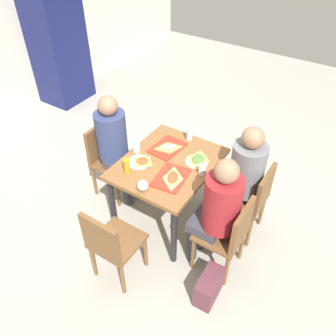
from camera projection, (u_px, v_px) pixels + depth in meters
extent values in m
cube|color=#9E998E|center=(168.00, 216.00, 3.84)|extent=(10.00, 10.00, 0.02)
cube|color=brown|center=(168.00, 164.00, 3.35)|extent=(1.04, 0.84, 0.04)
cylinder|color=black|center=(174.00, 236.00, 3.15)|extent=(0.06, 0.06, 0.72)
cylinder|color=black|center=(219.00, 179.00, 3.74)|extent=(0.06, 0.06, 0.72)
cylinder|color=black|center=(113.00, 205.00, 3.45)|extent=(0.06, 0.06, 0.72)
cylinder|color=black|center=(163.00, 157.00, 4.04)|extent=(0.06, 0.06, 0.72)
cube|color=brown|center=(220.00, 233.00, 3.09)|extent=(0.40, 0.40, 0.03)
cube|color=brown|center=(242.00, 226.00, 2.87)|extent=(0.38, 0.04, 0.40)
cylinder|color=brown|center=(193.00, 253.00, 3.19)|extent=(0.04, 0.04, 0.42)
cylinder|color=brown|center=(210.00, 229.00, 3.41)|extent=(0.04, 0.04, 0.42)
cylinder|color=brown|center=(226.00, 271.00, 3.05)|extent=(0.04, 0.04, 0.42)
cylinder|color=brown|center=(242.00, 244.00, 3.27)|extent=(0.04, 0.04, 0.42)
cube|color=brown|center=(243.00, 198.00, 3.42)|extent=(0.40, 0.40, 0.03)
cube|color=brown|center=(265.00, 190.00, 3.21)|extent=(0.38, 0.04, 0.40)
cylinder|color=brown|center=(218.00, 217.00, 3.53)|extent=(0.04, 0.04, 0.42)
cylinder|color=brown|center=(232.00, 197.00, 3.74)|extent=(0.04, 0.04, 0.42)
cylinder|color=brown|center=(249.00, 232.00, 3.38)|extent=(0.04, 0.04, 0.42)
cylinder|color=brown|center=(262.00, 210.00, 3.60)|extent=(0.04, 0.04, 0.42)
cube|color=brown|center=(114.00, 162.00, 3.85)|extent=(0.40, 0.40, 0.03)
cube|color=brown|center=(99.00, 142.00, 3.78)|extent=(0.38, 0.04, 0.40)
cylinder|color=brown|center=(136.00, 175.00, 4.03)|extent=(0.04, 0.04, 0.42)
cylinder|color=brown|center=(118.00, 192.00, 3.81)|extent=(0.04, 0.04, 0.42)
cylinder|color=brown|center=(114.00, 164.00, 4.17)|extent=(0.04, 0.04, 0.42)
cylinder|color=brown|center=(95.00, 180.00, 3.95)|extent=(0.04, 0.04, 0.42)
cube|color=brown|center=(117.00, 241.00, 3.02)|extent=(0.40, 0.40, 0.03)
cube|color=brown|center=(101.00, 239.00, 2.77)|extent=(0.04, 0.38, 0.40)
cylinder|color=brown|center=(117.00, 236.00, 3.35)|extent=(0.04, 0.04, 0.42)
cylinder|color=brown|center=(146.00, 251.00, 3.21)|extent=(0.04, 0.04, 0.42)
cylinder|color=brown|center=(93.00, 261.00, 3.13)|extent=(0.04, 0.04, 0.42)
cylinder|color=brown|center=(123.00, 279.00, 2.99)|extent=(0.04, 0.04, 0.42)
cylinder|color=#383842|center=(192.00, 243.00, 3.26)|extent=(0.10, 0.10, 0.45)
cylinder|color=#383842|center=(200.00, 232.00, 3.37)|extent=(0.10, 0.10, 0.45)
cube|color=#383842|center=(208.00, 223.00, 3.10)|extent=(0.32, 0.28, 0.10)
cylinder|color=maroon|center=(222.00, 203.00, 2.85)|extent=(0.32, 0.32, 0.52)
sphere|color=#8C664C|center=(227.00, 171.00, 2.62)|extent=(0.20, 0.20, 0.20)
cylinder|color=#383842|center=(217.00, 209.00, 3.60)|extent=(0.10, 0.10, 0.45)
cylinder|color=#383842|center=(224.00, 199.00, 3.70)|extent=(0.10, 0.10, 0.45)
cube|color=#383842|center=(232.00, 189.00, 3.43)|extent=(0.32, 0.28, 0.10)
cylinder|color=slate|center=(247.00, 169.00, 3.18)|extent=(0.32, 0.32, 0.52)
sphere|color=#8C664C|center=(253.00, 138.00, 2.96)|extent=(0.20, 0.20, 0.20)
cylinder|color=#383842|center=(136.00, 180.00, 3.94)|extent=(0.10, 0.10, 0.45)
cylinder|color=#383842|center=(127.00, 188.00, 3.83)|extent=(0.10, 0.10, 0.45)
cube|color=#383842|center=(122.00, 162.00, 3.75)|extent=(0.32, 0.28, 0.10)
cylinder|color=navy|center=(112.00, 135.00, 3.59)|extent=(0.32, 0.32, 0.52)
sphere|color=#8C664C|center=(108.00, 106.00, 3.37)|extent=(0.20, 0.20, 0.20)
cube|color=red|center=(171.00, 177.00, 3.16)|extent=(0.39, 0.30, 0.02)
cube|color=red|center=(167.00, 148.00, 3.50)|extent=(0.38, 0.29, 0.02)
cylinder|color=white|center=(139.00, 162.00, 3.33)|extent=(0.22, 0.22, 0.01)
cylinder|color=white|center=(197.00, 161.00, 3.34)|extent=(0.22, 0.22, 0.01)
pyramid|color=#DBAD60|center=(173.00, 178.00, 3.13)|extent=(0.27, 0.23, 0.01)
ellipsoid|color=#B74723|center=(173.00, 177.00, 3.12)|extent=(0.19, 0.16, 0.01)
pyramid|color=#C68C47|center=(168.00, 147.00, 3.48)|extent=(0.25, 0.26, 0.01)
ellipsoid|color=#D8C67F|center=(168.00, 146.00, 3.47)|extent=(0.17, 0.18, 0.01)
pyramid|color=tan|center=(143.00, 161.00, 3.32)|extent=(0.16, 0.17, 0.01)
ellipsoid|color=#B74723|center=(142.00, 161.00, 3.32)|extent=(0.11, 0.12, 0.01)
pyramid|color=tan|center=(198.00, 159.00, 3.35)|extent=(0.27, 0.23, 0.01)
ellipsoid|color=#4C7233|center=(198.00, 158.00, 3.34)|extent=(0.19, 0.16, 0.01)
cylinder|color=white|center=(136.00, 147.00, 3.44)|extent=(0.07, 0.07, 0.10)
cylinder|color=white|center=(202.00, 170.00, 3.17)|extent=(0.07, 0.07, 0.10)
cylinder|color=#B7BCC6|center=(189.00, 134.00, 3.59)|extent=(0.07, 0.07, 0.12)
cylinder|color=orange|center=(127.00, 166.00, 3.16)|extent=(0.06, 0.06, 0.16)
sphere|color=silver|center=(143.00, 185.00, 3.01)|extent=(0.10, 0.10, 0.10)
cube|color=#592D38|center=(209.00, 287.00, 3.01)|extent=(0.33, 0.18, 0.28)
cube|color=#14194C|center=(57.00, 41.00, 5.24)|extent=(0.70, 0.60, 1.90)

